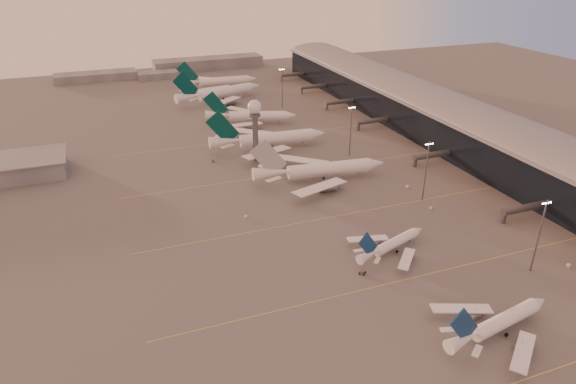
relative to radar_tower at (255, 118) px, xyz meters
name	(u,v)px	position (x,y,z in m)	size (l,w,h in m)	color
ground	(369,313)	(-5.00, -120.00, -20.95)	(700.00, 700.00, 0.00)	#5E5B5C
taxiway_markings	(367,209)	(25.00, -64.00, -20.94)	(180.00, 185.25, 0.02)	#D2C74A
terminal	(450,122)	(102.88, -9.91, -10.43)	(57.00, 362.00, 23.04)	black
radar_tower	(255,118)	(0.00, 0.00, 0.00)	(6.40, 6.40, 31.10)	#515358
mast_a	(539,233)	(53.00, -120.00, -7.21)	(3.60, 0.56, 25.00)	#515358
mast_b	(426,169)	(50.00, -65.00, -7.21)	(3.60, 0.56, 25.00)	#515358
mast_c	(351,128)	(45.00, -10.00, -7.21)	(3.60, 0.56, 25.00)	#515358
mast_d	(282,86)	(43.00, 80.00, -7.21)	(3.60, 0.56, 25.00)	#515358
distant_horizon	(177,68)	(-2.38, 205.14, -17.06)	(165.00, 37.50, 9.00)	slate
narrowbody_near	(498,325)	(22.28, -139.89, -17.90)	(38.30, 30.31, 15.07)	white
narrowbody_mid	(392,246)	(17.30, -94.81, -18.35)	(31.53, 24.72, 12.81)	white
widebody_white	(320,172)	(19.26, -32.34, -17.26)	(60.33, 48.09, 21.25)	white
greentail_a	(269,141)	(10.94, 12.69, -17.03)	(61.09, 49.20, 22.18)	white
greentail_b	(251,118)	(14.67, 54.95, -17.55)	(50.85, 40.38, 19.23)	white
greentail_c	(220,95)	(9.66, 108.51, -16.83)	(62.44, 49.70, 23.32)	white
greentail_d	(219,83)	(17.10, 142.46, -17.29)	(57.12, 46.02, 20.74)	white
gsv_catering_a	(570,261)	(66.02, -122.68, -18.81)	(5.66, 3.74, 4.27)	white
gsv_tug_mid	(362,273)	(2.26, -102.68, -20.37)	(4.38, 4.51, 1.12)	#505255
gsv_truck_b	(431,207)	(48.64, -73.08, -19.95)	(5.11, 3.59, 1.95)	white
gsv_truck_c	(247,215)	(-20.84, -53.93, -19.98)	(4.93, 2.62, 1.89)	white
gsv_catering_b	(408,184)	(50.70, -53.06, -18.86)	(5.54, 3.66, 4.19)	white
gsv_tug_far	(261,169)	(-1.51, -12.22, -20.38)	(4.26, 4.50, 1.11)	white
gsv_truck_d	(213,159)	(-19.81, 5.79, -19.68)	(3.12, 6.43, 2.49)	#505255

